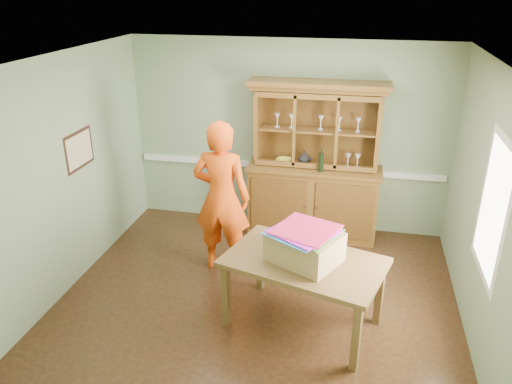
% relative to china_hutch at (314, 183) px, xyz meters
% --- Properties ---
extents(floor, '(4.50, 4.50, 0.00)m').
position_rel_china_hutch_xyz_m(floor, '(-0.42, -1.75, -0.77)').
color(floor, '#462F16').
rests_on(floor, ground).
extents(ceiling, '(4.50, 4.50, 0.00)m').
position_rel_china_hutch_xyz_m(ceiling, '(-0.42, -1.75, 1.93)').
color(ceiling, white).
rests_on(ceiling, wall_back).
extents(wall_back, '(4.50, 0.00, 4.50)m').
position_rel_china_hutch_xyz_m(wall_back, '(-0.42, 0.25, 0.58)').
color(wall_back, gray).
rests_on(wall_back, floor).
extents(wall_left, '(0.00, 4.00, 4.00)m').
position_rel_china_hutch_xyz_m(wall_left, '(-2.67, -1.75, 0.58)').
color(wall_left, gray).
rests_on(wall_left, floor).
extents(wall_right, '(0.00, 4.00, 4.00)m').
position_rel_china_hutch_xyz_m(wall_right, '(1.83, -1.75, 0.58)').
color(wall_right, gray).
rests_on(wall_right, floor).
extents(wall_front, '(4.50, 0.00, 4.50)m').
position_rel_china_hutch_xyz_m(wall_front, '(-0.42, -3.75, 0.58)').
color(wall_front, gray).
rests_on(wall_front, floor).
extents(chair_rail, '(4.41, 0.05, 0.08)m').
position_rel_china_hutch_xyz_m(chair_rail, '(-0.42, 0.22, 0.13)').
color(chair_rail, white).
rests_on(chair_rail, wall_back).
extents(framed_map, '(0.03, 0.60, 0.46)m').
position_rel_china_hutch_xyz_m(framed_map, '(-2.65, -1.45, 0.78)').
color(framed_map, black).
rests_on(framed_map, wall_left).
extents(window_panel, '(0.03, 0.96, 1.36)m').
position_rel_china_hutch_xyz_m(window_panel, '(1.81, -2.05, 0.73)').
color(window_panel, white).
rests_on(window_panel, wall_right).
extents(china_hutch, '(1.86, 0.61, 2.19)m').
position_rel_china_hutch_xyz_m(china_hutch, '(0.00, 0.00, 0.00)').
color(china_hutch, brown).
rests_on(china_hutch, floor).
extents(dining_table, '(1.78, 1.35, 0.79)m').
position_rel_china_hutch_xyz_m(dining_table, '(0.13, -2.12, -0.07)').
color(dining_table, brown).
rests_on(dining_table, floor).
extents(cardboard_box, '(0.82, 0.77, 0.31)m').
position_rel_china_hutch_xyz_m(cardboard_box, '(0.13, -2.12, 0.17)').
color(cardboard_box, tan).
rests_on(cardboard_box, dining_table).
extents(kite_stack, '(0.75, 0.75, 0.04)m').
position_rel_china_hutch_xyz_m(kite_stack, '(0.11, -2.12, 0.35)').
color(kite_stack, green).
rests_on(kite_stack, cardboard_box).
extents(person, '(0.71, 0.47, 1.93)m').
position_rel_china_hutch_xyz_m(person, '(-1.00, -1.19, 0.20)').
color(person, '#F34F0F').
rests_on(person, floor).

